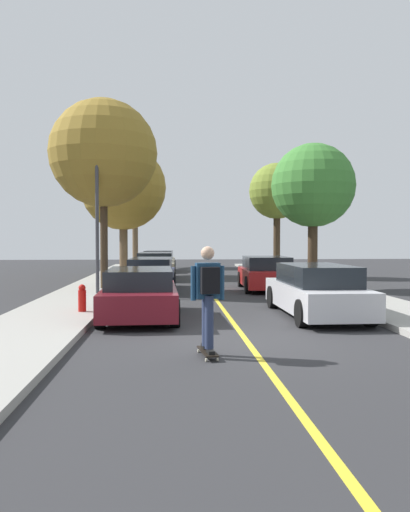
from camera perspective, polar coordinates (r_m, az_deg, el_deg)
name	(u,v)px	position (r m, az deg, el deg)	size (l,w,h in m)	color
ground	(246,339)	(10.22, 4.59, -9.36)	(80.00, 80.00, 0.00)	#2D2D30
sidewalk_left	(16,339)	(10.54, -20.54, -8.74)	(2.33, 56.00, 0.14)	#9E9B93
center_line	(224,311)	(14.13, 2.21, -6.20)	(0.12, 39.20, 0.01)	gold
parked_car_left_nearest	(140,294)	(12.83, -7.33, -4.22)	(1.97, 4.14, 1.25)	maroon
parked_car_left_near	(151,274)	(19.64, -6.10, -2.07)	(1.93, 4.59, 1.27)	navy
parked_car_left_far	(156,266)	(25.17, -5.60, -1.12)	(2.00, 4.17, 1.34)	#BCAD89
parked_car_left_farthest	(159,261)	(31.68, -5.22, -0.55)	(2.12, 4.57, 1.28)	#BCAD89
parked_car_right_nearest	(316,291)	(13.40, 12.39, -3.86)	(1.83, 4.64, 1.34)	#B7B7BC
parked_car_right_near	(266,273)	(20.03, 6.92, -1.97)	(2.07, 4.15, 1.31)	maroon
street_tree_left_nearest	(103,154)	(19.80, -11.37, 11.24)	(4.06, 4.06, 7.12)	#3D2D1E
street_tree_left_near	(123,188)	(27.46, -9.19, 7.60)	(4.54, 4.54, 6.88)	brown
street_tree_left_far	(135,190)	(36.20, -7.89, 7.42)	(4.04, 4.04, 7.40)	brown
street_tree_right_nearest	(313,186)	(20.21, 12.08, 7.70)	(3.24, 3.24, 5.56)	#3D2D1E
street_tree_right_near	(277,192)	(26.75, 8.11, 7.17)	(2.91, 2.91, 5.82)	#3D2D1E
fire_hydrant	(82,298)	(13.38, -13.67, -4.63)	(0.20, 0.20, 0.70)	#B2140F
streetlamp	(97,203)	(17.78, -12.07, 5.90)	(0.36, 0.24, 5.41)	#38383D
skateboard	(208,352)	(8.73, 0.29, -10.71)	(0.33, 0.86, 0.10)	black
skateboarder	(208,291)	(8.53, 0.34, -4.01)	(0.59, 0.71, 1.77)	black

